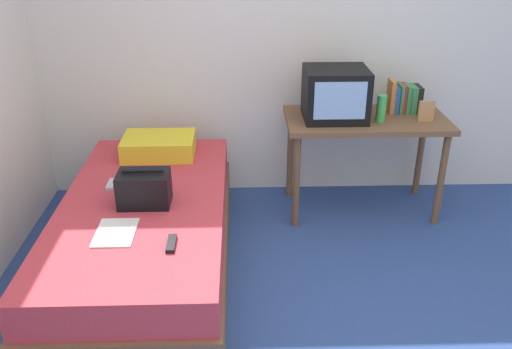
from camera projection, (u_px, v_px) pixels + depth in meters
wall_back at (295, 29)px, 3.99m from camera, size 5.20×0.10×2.60m
bed at (147, 237)px, 3.31m from camera, size 1.00×2.00×0.52m
desk at (365, 130)px, 3.90m from camera, size 1.16×0.60×0.75m
tv at (335, 94)px, 3.76m from camera, size 0.44×0.39×0.36m
water_bottle at (381, 108)px, 3.73m from camera, size 0.07×0.07×0.19m
book_row at (404, 98)px, 3.92m from camera, size 0.23×0.16×0.24m
picture_frame at (426, 111)px, 3.75m from camera, size 0.11×0.02×0.15m
pillow at (159, 146)px, 3.79m from camera, size 0.50×0.36×0.14m
handbag at (144, 189)px, 3.12m from camera, size 0.30×0.20×0.23m
magazine at (116, 232)px, 2.86m from camera, size 0.21×0.29×0.01m
remote_dark at (171, 243)px, 2.75m from camera, size 0.04×0.16×0.02m
remote_silver at (111, 185)px, 3.36m from camera, size 0.04×0.14×0.02m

